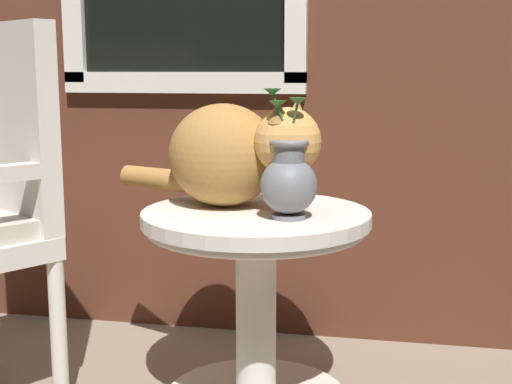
% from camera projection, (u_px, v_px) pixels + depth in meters
% --- Properties ---
extents(wicker_side_table, '(0.60, 0.60, 0.55)m').
position_uv_depth(wicker_side_table, '(256.00, 278.00, 1.88)').
color(wicker_side_table, silver).
rests_on(wicker_side_table, ground_plane).
extents(cat, '(0.60, 0.37, 0.29)m').
position_uv_depth(cat, '(232.00, 153.00, 1.88)').
color(cat, '#AD7A3D').
rests_on(cat, wicker_side_table).
extents(pewter_vase_with_ivy, '(0.14, 0.14, 0.32)m').
position_uv_depth(pewter_vase_with_ivy, '(289.00, 179.00, 1.74)').
color(pewter_vase_with_ivy, slate).
rests_on(pewter_vase_with_ivy, wicker_side_table).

